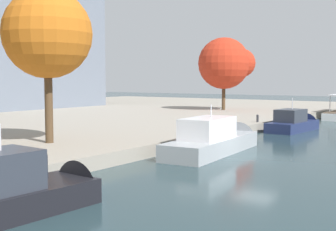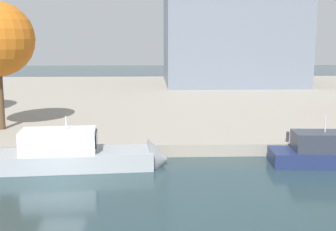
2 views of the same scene
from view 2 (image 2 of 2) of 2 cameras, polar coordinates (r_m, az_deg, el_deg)
ground_plane at (r=25.36m, az=-13.64°, el=-8.53°), size 220.00×220.00×0.00m
dock_promenade at (r=57.23m, az=-7.30°, el=2.22°), size 120.00×55.00×0.83m
motor_yacht_2 at (r=28.03m, az=-10.95°, el=-5.12°), size 11.02×3.57×4.21m
mooring_bollard_0 at (r=31.88m, az=14.98°, el=-2.55°), size 0.24×0.24×0.74m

